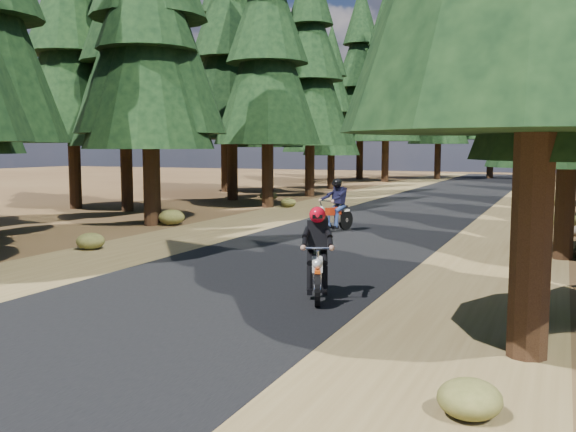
# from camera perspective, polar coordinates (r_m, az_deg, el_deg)

# --- Properties ---
(ground) EXTENTS (120.00, 120.00, 0.00)m
(ground) POSITION_cam_1_polar(r_m,az_deg,el_deg) (14.09, -2.43, -5.06)
(ground) COLOR #422A17
(ground) RESTS_ON ground
(road) EXTENTS (6.00, 100.00, 0.01)m
(road) POSITION_cam_1_polar(r_m,az_deg,el_deg) (18.65, 4.27, -2.28)
(road) COLOR black
(road) RESTS_ON ground
(shoulder_l) EXTENTS (3.20, 100.00, 0.01)m
(shoulder_l) POSITION_cam_1_polar(r_m,az_deg,el_deg) (20.60, -7.92, -1.53)
(shoulder_l) COLOR brown
(shoulder_l) RESTS_ON ground
(shoulder_r) EXTENTS (3.20, 100.00, 0.01)m
(shoulder_r) POSITION_cam_1_polar(r_m,az_deg,el_deg) (17.71, 18.50, -3.05)
(shoulder_r) COLOR brown
(shoulder_r) RESTS_ON ground
(pine_forest) EXTENTS (34.59, 55.08, 16.32)m
(pine_forest) POSITION_cam_1_polar(r_m,az_deg,el_deg) (34.41, 13.42, 14.61)
(pine_forest) COLOR black
(pine_forest) RESTS_ON ground
(understory_shrubs) EXTENTS (16.13, 29.41, 0.61)m
(understory_shrubs) POSITION_cam_1_polar(r_m,az_deg,el_deg) (20.56, 11.03, -0.87)
(understory_shrubs) COLOR #474C1E
(understory_shrubs) RESTS_ON ground
(rider_lead) EXTENTS (1.19, 1.93, 1.65)m
(rider_lead) POSITION_cam_1_polar(r_m,az_deg,el_deg) (11.60, 2.61, -4.69)
(rider_lead) COLOR white
(rider_lead) RESTS_ON road
(rider_follow) EXTENTS (1.21, 2.01, 1.72)m
(rider_follow) POSITION_cam_1_polar(r_m,az_deg,el_deg) (20.75, 4.07, 0.17)
(rider_follow) COLOR #9B200A
(rider_follow) RESTS_ON road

